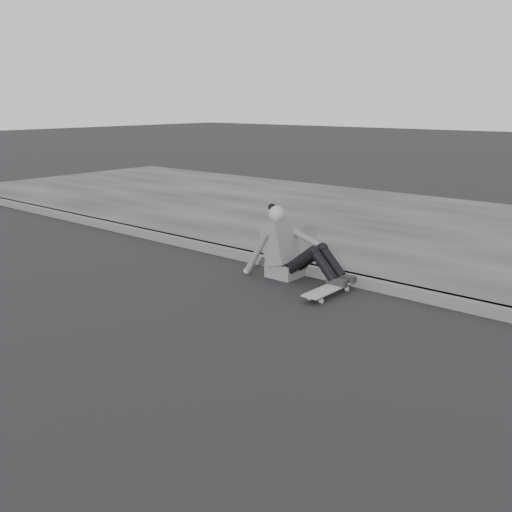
% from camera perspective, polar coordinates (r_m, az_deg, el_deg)
% --- Properties ---
extents(ground, '(80.00, 80.00, 0.00)m').
position_cam_1_polar(ground, '(4.16, 5.59, -14.64)').
color(ground, black).
rests_on(ground, ground).
extents(curb, '(24.00, 0.16, 0.12)m').
position_cam_1_polar(curb, '(6.26, 19.13, -4.34)').
color(curb, '#4E4E4E').
rests_on(curb, ground).
extents(skateboard, '(0.20, 0.78, 0.09)m').
position_cam_1_polar(skateboard, '(6.31, 7.30, -3.34)').
color(skateboard, gray).
rests_on(skateboard, ground).
extents(seated_woman, '(1.38, 0.46, 0.88)m').
position_cam_1_polar(seated_woman, '(6.82, 3.32, 0.71)').
color(seated_woman, '#565658').
rests_on(seated_woman, ground).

